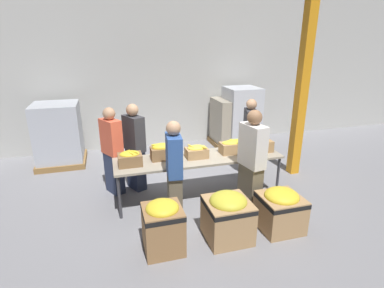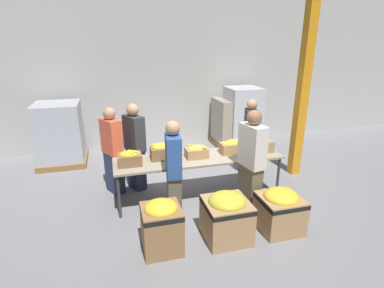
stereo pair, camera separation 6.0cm
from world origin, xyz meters
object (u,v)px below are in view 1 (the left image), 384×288
banana_box_0 (130,158)px  banana_box_3 (232,147)px  pallet_stack_2 (59,135)px  volunteer_2 (135,148)px  donation_bin_1 (228,215)px  volunteer_0 (249,137)px  donation_bin_2 (280,208)px  banana_box_2 (197,151)px  volunteer_1 (174,172)px  volunteer_4 (112,152)px  pallet_stack_1 (241,118)px  banana_box_4 (259,144)px  pallet_stack_0 (232,123)px  volunteer_3 (251,163)px  support_pillar (303,83)px  donation_bin_0 (163,225)px  sorting_table (199,160)px  banana_box_1 (162,151)px

banana_box_0 → banana_box_3: size_ratio=0.94×
banana_box_3 → pallet_stack_2: size_ratio=0.29×
volunteer_2 → donation_bin_1: 2.34m
volunteer_0 → donation_bin_2: bearing=3.5°
banana_box_3 → volunteer_2: (-1.73, 0.66, -0.09)m
banana_box_0 → banana_box_2: (1.19, 0.02, -0.01)m
donation_bin_2 → banana_box_3: bearing=101.3°
banana_box_0 → pallet_stack_2: (-1.45, 2.51, -0.22)m
banana_box_2 → volunteer_1: 0.80m
volunteer_4 → donation_bin_1: 2.53m
pallet_stack_2 → pallet_stack_1: bearing=0.5°
banana_box_4 → volunteer_1: (-1.77, -0.56, -0.12)m
volunteer_0 → pallet_stack_0: 1.95m
donation_bin_1 → pallet_stack_0: size_ratio=0.56×
banana_box_3 → volunteer_4: volunteer_4 is taller
volunteer_1 → donation_bin_2: size_ratio=2.48×
volunteer_3 → support_pillar: size_ratio=0.45×
volunteer_0 → pallet_stack_2: size_ratio=1.14×
volunteer_2 → volunteer_3: 2.26m
banana_box_0 → pallet_stack_2: size_ratio=0.27×
donation_bin_0 → donation_bin_1: bearing=0.0°
pallet_stack_0 → pallet_stack_2: (-4.46, -0.17, 0.07)m
sorting_table → banana_box_3: 0.67m
volunteer_2 → banana_box_0: bearing=-37.4°
banana_box_4 → donation_bin_0: banana_box_4 is taller
volunteer_2 → volunteer_4: volunteer_2 is taller
volunteer_1 → donation_bin_2: (1.51, -0.73, -0.48)m
banana_box_3 → donation_bin_1: (-0.61, -1.35, -0.55)m
donation_bin_0 → banana_box_3: bearing=40.5°
donation_bin_2 → support_pillar: size_ratio=0.17×
volunteer_1 → donation_bin_2: volunteer_1 is taller
volunteer_4 → banana_box_1: bearing=28.3°
donation_bin_1 → volunteer_0: bearing=57.0°
volunteer_4 → pallet_stack_0: bearing=93.1°
pallet_stack_0 → banana_box_2: bearing=-124.5°
banana_box_1 → volunteer_1: 0.68m
support_pillar → pallet_stack_2: size_ratio=2.74×
volunteer_4 → donation_bin_2: bearing=22.7°
pallet_stack_1 → pallet_stack_2: bearing=-179.5°
donation_bin_2 → banana_box_4: bearing=78.5°
sorting_table → donation_bin_0: (-0.92, -1.31, -0.36)m
sorting_table → banana_box_4: (1.18, -0.02, 0.19)m
volunteer_2 → donation_bin_2: size_ratio=2.54×
banana_box_2 → sorting_table: bearing=4.6°
banana_box_4 → volunteer_3: (-0.49, -0.69, -0.06)m
banana_box_0 → pallet_stack_1: bearing=38.3°
banana_box_4 → banana_box_1: bearing=176.5°
sorting_table → volunteer_4: bearing=156.6°
banana_box_1 → banana_box_3: (1.30, -0.05, -0.02)m
donation_bin_1 → pallet_stack_2: size_ratio=0.50×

